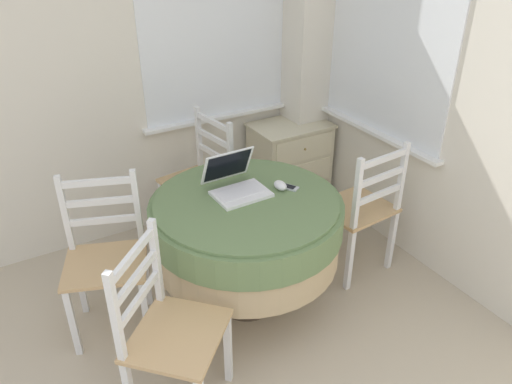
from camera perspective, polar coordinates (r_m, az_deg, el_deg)
corner_room_shell at (r=2.75m, az=2.72°, el=11.84°), size 4.48×4.64×2.55m
round_dining_table at (r=2.82m, az=-1.10°, el=-3.81°), size 1.08×1.08×0.73m
laptop at (r=2.79m, az=-2.28°, el=0.95°), size 0.31×0.32×0.22m
computer_mouse at (r=2.82m, az=2.80°, el=0.76°), size 0.06×0.10×0.05m
cell_phone at (r=2.85m, az=3.69°, el=0.59°), size 0.10×0.13×0.01m
dining_chair_near_back_window at (r=3.52m, az=-6.34°, el=1.25°), size 0.45×0.49×0.92m
dining_chair_near_right_window at (r=3.23m, az=11.88°, el=-2.03°), size 0.46×0.42×0.92m
dining_chair_camera_near at (r=2.36m, az=-9.94°, el=-15.55°), size 0.58×0.58×0.92m
dining_chair_left_flank at (r=2.86m, az=-16.76°, el=-7.35°), size 0.54×0.51×0.92m
corner_cabinet at (r=4.01m, az=3.83°, el=3.23°), size 0.60×0.42×0.67m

